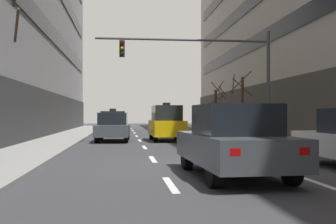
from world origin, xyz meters
The scene contains 26 objects.
ground_plane centered at (0.00, 0.00, 0.00)m, with size 120.00×120.00×0.00m, color #38383D.
lane_stripe_l1_s3 centered at (-1.59, -3.00, 0.00)m, with size 0.16×2.00×0.01m, color silver.
lane_stripe_l1_s4 centered at (-1.59, 2.00, 0.00)m, with size 0.16×2.00×0.01m, color silver.
lane_stripe_l1_s5 centered at (-1.59, 7.00, 0.00)m, with size 0.16×2.00×0.01m, color silver.
lane_stripe_l1_s6 centered at (-1.59, 12.00, 0.00)m, with size 0.16×2.00×0.01m, color silver.
lane_stripe_l1_s7 centered at (-1.59, 17.00, 0.00)m, with size 0.16×2.00×0.01m, color silver.
lane_stripe_l1_s8 centered at (-1.59, 22.00, 0.00)m, with size 0.16×2.00×0.01m, color silver.
lane_stripe_l1_s9 centered at (-1.59, 27.00, 0.00)m, with size 0.16×2.00×0.01m, color silver.
lane_stripe_l1_s10 centered at (-1.59, 32.00, 0.00)m, with size 0.16×2.00×0.01m, color silver.
lane_stripe_l2_s3 centered at (1.59, -3.00, 0.00)m, with size 0.16×2.00×0.01m, color silver.
lane_stripe_l2_s4 centered at (1.59, 2.00, 0.00)m, with size 0.16×2.00×0.01m, color silver.
lane_stripe_l2_s5 centered at (1.59, 7.00, 0.00)m, with size 0.16×2.00×0.01m, color silver.
lane_stripe_l2_s6 centered at (1.59, 12.00, 0.00)m, with size 0.16×2.00×0.01m, color silver.
lane_stripe_l2_s7 centered at (1.59, 17.00, 0.00)m, with size 0.16×2.00×0.01m, color silver.
lane_stripe_l2_s8 centered at (1.59, 22.00, 0.00)m, with size 0.16×2.00×0.01m, color silver.
lane_stripe_l2_s9 centered at (1.59, 27.00, 0.00)m, with size 0.16×2.00×0.01m, color silver.
lane_stripe_l2_s10 centered at (1.59, 32.00, 0.00)m, with size 0.16×2.00×0.01m, color silver.
taxi_driving_0 centered at (-3.27, 18.20, 0.86)m, with size 2.00×4.66×1.93m.
car_driving_1 centered at (-3.10, 11.43, 0.78)m, with size 1.96×4.32×1.59m.
taxi_driving_2 centered at (-0.09, 11.65, 1.00)m, with size 1.80×4.16×2.17m.
car_driving_3 centered at (-3.07, 25.36, 0.82)m, with size 1.98×4.50×1.67m.
car_driving_4 centered at (0.02, -2.08, 0.85)m, with size 2.08×4.64×1.72m.
traffic_signal_0 centered at (2.22, 9.59, 4.18)m, with size 9.26×0.35×5.82m.
street_tree_0 centered at (5.91, 24.89, 2.22)m, with size 1.61×1.82×4.44m.
street_tree_2 centered at (5.82, 16.57, 2.38)m, with size 1.74×1.75×4.52m.
pedestrian_0 centered at (5.45, 11.42, 1.08)m, with size 0.49×0.33×1.63m.
Camera 1 is at (-2.61, -11.57, 1.47)m, focal length 43.83 mm.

